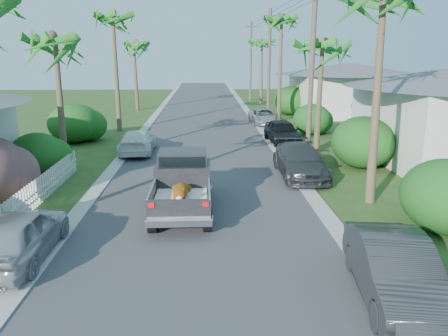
{
  "coord_description": "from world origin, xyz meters",
  "views": [
    {
      "loc": [
        0.16,
        -9.43,
        5.4
      ],
      "look_at": [
        0.83,
        5.8,
        1.4
      ],
      "focal_mm": 35.0,
      "sensor_mm": 36.0,
      "label": 1
    }
  ],
  "objects_px": {
    "palm_r_c": "(282,18)",
    "utility_pole_c": "(269,64)",
    "parked_car_rm": "(300,161)",
    "palm_l_b": "(54,37)",
    "pickup_truck": "(183,181)",
    "palm_r_b": "(322,43)",
    "utility_pole_b": "(312,70)",
    "parked_car_ln": "(19,235)",
    "parked_car_lf": "(138,142)",
    "palm_l_d": "(134,42)",
    "palm_l_c": "(113,15)",
    "parked_car_rn": "(395,271)",
    "parked_car_rd": "(264,117)",
    "utility_pole_d": "(251,61)",
    "house_right_far": "(346,91)",
    "parked_car_rf": "(282,132)",
    "palm_r_d": "(262,41)"
  },
  "relations": [
    {
      "from": "pickup_truck",
      "to": "palm_r_b",
      "type": "bearing_deg",
      "value": 52.57
    },
    {
      "from": "pickup_truck",
      "to": "parked_car_rf",
      "type": "distance_m",
      "value": 12.81
    },
    {
      "from": "parked_car_rd",
      "to": "parked_car_ln",
      "type": "bearing_deg",
      "value": -116.66
    },
    {
      "from": "parked_car_ln",
      "to": "palm_l_d",
      "type": "relative_size",
      "value": 0.54
    },
    {
      "from": "pickup_truck",
      "to": "parked_car_rd",
      "type": "bearing_deg",
      "value": 74.1
    },
    {
      "from": "parked_car_rf",
      "to": "utility_pole_d",
      "type": "xyz_separation_m",
      "value": [
        0.65,
        25.94,
        3.89
      ]
    },
    {
      "from": "palm_l_b",
      "to": "palm_r_d",
      "type": "distance_m",
      "value": 31.0
    },
    {
      "from": "parked_car_rm",
      "to": "pickup_truck",
      "type": "bearing_deg",
      "value": -141.85
    },
    {
      "from": "palm_l_d",
      "to": "utility_pole_d",
      "type": "xyz_separation_m",
      "value": [
        12.1,
        9.0,
        -1.84
      ]
    },
    {
      "from": "palm_r_b",
      "to": "utility_pole_c",
      "type": "height_order",
      "value": "utility_pole_c"
    },
    {
      "from": "pickup_truck",
      "to": "palm_l_c",
      "type": "bearing_deg",
      "value": 108.02
    },
    {
      "from": "palm_r_c",
      "to": "utility_pole_c",
      "type": "relative_size",
      "value": 1.04
    },
    {
      "from": "pickup_truck",
      "to": "parked_car_ln",
      "type": "height_order",
      "value": "pickup_truck"
    },
    {
      "from": "parked_car_lf",
      "to": "palm_l_b",
      "type": "height_order",
      "value": "palm_l_b"
    },
    {
      "from": "palm_r_b",
      "to": "house_right_far",
      "type": "xyz_separation_m",
      "value": [
        6.4,
        15.0,
        -3.83
      ]
    },
    {
      "from": "palm_l_b",
      "to": "utility_pole_c",
      "type": "bearing_deg",
      "value": 52.22
    },
    {
      "from": "palm_l_c",
      "to": "utility_pole_d",
      "type": "xyz_separation_m",
      "value": [
        11.6,
        21.0,
        -3.31
      ]
    },
    {
      "from": "palm_l_c",
      "to": "palm_r_c",
      "type": "bearing_deg",
      "value": 18.15
    },
    {
      "from": "parked_car_rf",
      "to": "parked_car_lf",
      "type": "height_order",
      "value": "parked_car_rf"
    },
    {
      "from": "utility_pole_b",
      "to": "parked_car_ln",
      "type": "bearing_deg",
      "value": -132.47
    },
    {
      "from": "parked_car_lf",
      "to": "palm_l_c",
      "type": "xyz_separation_m",
      "value": [
        -2.4,
        7.35,
        7.27
      ]
    },
    {
      "from": "palm_l_d",
      "to": "utility_pole_c",
      "type": "bearing_deg",
      "value": -26.38
    },
    {
      "from": "parked_car_ln",
      "to": "parked_car_rn",
      "type": "bearing_deg",
      "value": 165.41
    },
    {
      "from": "pickup_truck",
      "to": "utility_pole_b",
      "type": "relative_size",
      "value": 0.57
    },
    {
      "from": "parked_car_rn",
      "to": "parked_car_lf",
      "type": "bearing_deg",
      "value": 124.2
    },
    {
      "from": "parked_car_rd",
      "to": "palm_l_c",
      "type": "distance_m",
      "value": 13.32
    },
    {
      "from": "parked_car_ln",
      "to": "palm_r_c",
      "type": "relative_size",
      "value": 0.44
    },
    {
      "from": "parked_car_rm",
      "to": "palm_l_b",
      "type": "bearing_deg",
      "value": 167.64
    },
    {
      "from": "palm_l_d",
      "to": "parked_car_rf",
      "type": "bearing_deg",
      "value": -55.95
    },
    {
      "from": "pickup_truck",
      "to": "palm_r_c",
      "type": "height_order",
      "value": "palm_r_c"
    },
    {
      "from": "parked_car_rd",
      "to": "parked_car_lf",
      "type": "height_order",
      "value": "parked_car_lf"
    },
    {
      "from": "utility_pole_b",
      "to": "parked_car_rm",
      "type": "bearing_deg",
      "value": -108.42
    },
    {
      "from": "palm_l_b",
      "to": "palm_r_d",
      "type": "height_order",
      "value": "palm_r_d"
    },
    {
      "from": "palm_r_d",
      "to": "parked_car_rn",
      "type": "bearing_deg",
      "value": -93.01
    },
    {
      "from": "palm_r_b",
      "to": "utility_pole_b",
      "type": "xyz_separation_m",
      "value": [
        -1.0,
        -2.0,
        -1.35
      ]
    },
    {
      "from": "house_right_far",
      "to": "parked_car_rf",
      "type": "bearing_deg",
      "value": -121.9
    },
    {
      "from": "palm_r_b",
      "to": "palm_l_d",
      "type": "bearing_deg",
      "value": 124.59
    },
    {
      "from": "parked_car_rm",
      "to": "utility_pole_b",
      "type": "distance_m",
      "value": 5.33
    },
    {
      "from": "palm_l_c",
      "to": "utility_pole_b",
      "type": "distance_m",
      "value": 15.05
    },
    {
      "from": "parked_car_ln",
      "to": "parked_car_lf",
      "type": "bearing_deg",
      "value": -95.36
    },
    {
      "from": "palm_r_b",
      "to": "utility_pole_d",
      "type": "xyz_separation_m",
      "value": [
        -1.0,
        28.0,
        -1.35
      ]
    },
    {
      "from": "parked_car_rf",
      "to": "parked_car_lf",
      "type": "bearing_deg",
      "value": -169.44
    },
    {
      "from": "utility_pole_c",
      "to": "palm_r_c",
      "type": "bearing_deg",
      "value": -73.3
    },
    {
      "from": "parked_car_rf",
      "to": "utility_pole_d",
      "type": "bearing_deg",
      "value": 83.36
    },
    {
      "from": "parked_car_rn",
      "to": "parked_car_lf",
      "type": "distance_m",
      "value": 17.39
    },
    {
      "from": "palm_l_b",
      "to": "utility_pole_c",
      "type": "xyz_separation_m",
      "value": [
        12.4,
        16.0,
        -1.55
      ]
    },
    {
      "from": "palm_r_c",
      "to": "pickup_truck",
      "type": "bearing_deg",
      "value": -108.49
    },
    {
      "from": "parked_car_lf",
      "to": "parked_car_rd",
      "type": "bearing_deg",
      "value": -130.95
    },
    {
      "from": "parked_car_lf",
      "to": "utility_pole_c",
      "type": "height_order",
      "value": "utility_pole_c"
    },
    {
      "from": "parked_car_rm",
      "to": "palm_l_b",
      "type": "xyz_separation_m",
      "value": [
        -11.25,
        2.44,
        5.45
      ]
    }
  ]
}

